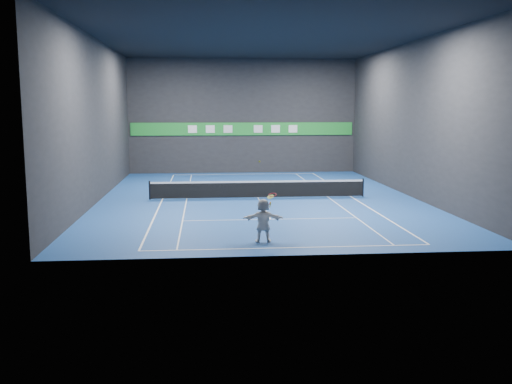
{
  "coord_description": "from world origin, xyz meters",
  "views": [
    {
      "loc": [
        -3.02,
        -32.47,
        5.21
      ],
      "look_at": [
        -0.8,
        -7.68,
        1.5
      ],
      "focal_mm": 40.0,
      "sensor_mm": 36.0,
      "label": 1
    }
  ],
  "objects": [
    {
      "name": "baseline_far",
      "position": [
        0.0,
        11.89,
        0.0
      ],
      "size": [
        10.98,
        0.08,
        0.01
      ],
      "primitive_type": "cube",
      "color": "white",
      "rests_on": "ground"
    },
    {
      "name": "sponsor_banner",
      "position": [
        0.0,
        12.93,
        3.5
      ],
      "size": [
        17.64,
        0.11,
        1.0
      ],
      "color": "#1F8F2F",
      "rests_on": "wall_back"
    },
    {
      "name": "ceiling",
      "position": [
        0.0,
        0.0,
        9.0
      ],
      "size": [
        26.0,
        26.0,
        0.0
      ],
      "primitive_type": "plane",
      "color": "black",
      "rests_on": "ground"
    },
    {
      "name": "wall_left",
      "position": [
        -9.0,
        0.0,
        4.5
      ],
      "size": [
        0.1,
        26.0,
        9.0
      ],
      "primitive_type": "cube",
      "color": "black",
      "rests_on": "ground"
    },
    {
      "name": "tennis_net",
      "position": [
        0.0,
        0.0,
        0.54
      ],
      "size": [
        12.5,
        0.1,
        1.07
      ],
      "color": "black",
      "rests_on": "ground"
    },
    {
      "name": "ground",
      "position": [
        0.0,
        0.0,
        0.0
      ],
      "size": [
        26.0,
        26.0,
        0.0
      ],
      "primitive_type": "plane",
      "color": "navy",
      "rests_on": "ground"
    },
    {
      "name": "service_line_far",
      "position": [
        0.0,
        6.4,
        0.0
      ],
      "size": [
        8.23,
        0.06,
        0.01
      ],
      "primitive_type": "cube",
      "color": "white",
      "rests_on": "ground"
    },
    {
      "name": "sideline_singles_left",
      "position": [
        -4.11,
        0.0,
        0.0
      ],
      "size": [
        0.06,
        23.78,
        0.01
      ],
      "primitive_type": "cube",
      "color": "white",
      "rests_on": "ground"
    },
    {
      "name": "player",
      "position": [
        -0.8,
        -10.86,
        0.86
      ],
      "size": [
        1.62,
        0.6,
        1.72
      ],
      "primitive_type": "imported",
      "rotation": [
        0.0,
        0.0,
        3.08
      ],
      "color": "silver",
      "rests_on": "ground"
    },
    {
      "name": "center_service_line",
      "position": [
        0.0,
        0.0,
        0.0
      ],
      "size": [
        0.06,
        12.8,
        0.01
      ],
      "primitive_type": "cube",
      "color": "white",
      "rests_on": "ground"
    },
    {
      "name": "wall_front",
      "position": [
        0.0,
        -13.0,
        4.5
      ],
      "size": [
        18.0,
        0.1,
        9.0
      ],
      "primitive_type": "cube",
      "color": "black",
      "rests_on": "ground"
    },
    {
      "name": "wall_right",
      "position": [
        9.0,
        0.0,
        4.5
      ],
      "size": [
        0.1,
        26.0,
        9.0
      ],
      "primitive_type": "cube",
      "color": "black",
      "rests_on": "ground"
    },
    {
      "name": "tennis_ball",
      "position": [
        -0.96,
        -10.9,
        3.16
      ],
      "size": [
        0.07,
        0.07,
        0.07
      ],
      "primitive_type": "sphere",
      "color": "#C5CF22",
      "rests_on": "player"
    },
    {
      "name": "sideline_singles_right",
      "position": [
        4.11,
        0.0,
        0.0
      ],
      "size": [
        0.06,
        23.78,
        0.01
      ],
      "primitive_type": "cube",
      "color": "white",
      "rests_on": "ground"
    },
    {
      "name": "sideline_doubles_right",
      "position": [
        5.49,
        0.0,
        0.0
      ],
      "size": [
        0.08,
        23.78,
        0.01
      ],
      "primitive_type": "cube",
      "color": "white",
      "rests_on": "ground"
    },
    {
      "name": "baseline_near",
      "position": [
        0.0,
        -11.89,
        0.0
      ],
      "size": [
        10.98,
        0.08,
        0.01
      ],
      "primitive_type": "cube",
      "color": "white",
      "rests_on": "ground"
    },
    {
      "name": "sideline_doubles_left",
      "position": [
        -5.49,
        0.0,
        0.0
      ],
      "size": [
        0.08,
        23.78,
        0.01
      ],
      "primitive_type": "cube",
      "color": "white",
      "rests_on": "ground"
    },
    {
      "name": "tennis_racket",
      "position": [
        -0.46,
        -10.82,
        1.78
      ],
      "size": [
        0.46,
        0.41,
        0.6
      ],
      "color": "red",
      "rests_on": "player"
    },
    {
      "name": "service_line_near",
      "position": [
        0.0,
        -6.4,
        0.0
      ],
      "size": [
        8.23,
        0.06,
        0.01
      ],
      "primitive_type": "cube",
      "color": "white",
      "rests_on": "ground"
    },
    {
      "name": "wall_back",
      "position": [
        0.0,
        13.0,
        4.5
      ],
      "size": [
        18.0,
        0.1,
        9.0
      ],
      "primitive_type": "cube",
      "color": "black",
      "rests_on": "ground"
    }
  ]
}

